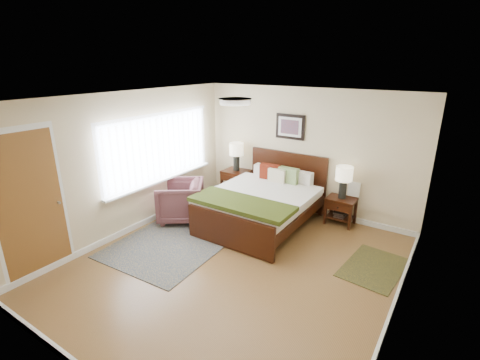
% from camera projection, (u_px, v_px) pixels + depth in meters
% --- Properties ---
extents(floor, '(5.00, 5.00, 0.00)m').
position_uv_depth(floor, '(236.00, 264.00, 5.35)').
color(floor, brown).
rests_on(floor, ground).
extents(back_wall, '(4.50, 0.04, 2.50)m').
position_uv_depth(back_wall, '(306.00, 152.00, 6.92)').
color(back_wall, beige).
rests_on(back_wall, ground).
extents(front_wall, '(4.50, 0.04, 2.50)m').
position_uv_depth(front_wall, '(72.00, 273.00, 2.97)').
color(front_wall, beige).
rests_on(front_wall, ground).
extents(left_wall, '(0.04, 5.00, 2.50)m').
position_uv_depth(left_wall, '(130.00, 164.00, 6.11)').
color(left_wall, beige).
rests_on(left_wall, ground).
extents(right_wall, '(0.04, 5.00, 2.50)m').
position_uv_depth(right_wall, '(407.00, 228.00, 3.77)').
color(right_wall, beige).
rests_on(right_wall, ground).
extents(ceiling, '(4.50, 5.00, 0.02)m').
position_uv_depth(ceiling, '(235.00, 98.00, 4.54)').
color(ceiling, white).
rests_on(ceiling, back_wall).
extents(window, '(0.11, 2.72, 1.32)m').
position_uv_depth(window, '(160.00, 149.00, 6.59)').
color(window, silver).
rests_on(window, left_wall).
extents(door, '(0.06, 1.00, 2.18)m').
position_uv_depth(door, '(30.00, 206.00, 4.78)').
color(door, silver).
rests_on(door, ground).
extents(ceil_fixture, '(0.44, 0.44, 0.08)m').
position_uv_depth(ceil_fixture, '(235.00, 101.00, 4.55)').
color(ceil_fixture, white).
rests_on(ceil_fixture, ceiling).
extents(bed, '(1.81, 2.19, 1.18)m').
position_uv_depth(bed, '(263.00, 198.00, 6.48)').
color(bed, black).
rests_on(bed, ground).
extents(wall_art, '(0.62, 0.05, 0.50)m').
position_uv_depth(wall_art, '(290.00, 127.00, 6.92)').
color(wall_art, black).
rests_on(wall_art, back_wall).
extents(nightstand_left, '(0.56, 0.50, 0.66)m').
position_uv_depth(nightstand_left, '(236.00, 176.00, 7.73)').
color(nightstand_left, black).
rests_on(nightstand_left, ground).
extents(nightstand_right, '(0.53, 0.40, 0.52)m').
position_uv_depth(nightstand_right, '(341.00, 208.00, 6.57)').
color(nightstand_right, black).
rests_on(nightstand_right, ground).
extents(lamp_left, '(0.31, 0.31, 0.61)m').
position_uv_depth(lamp_left, '(236.00, 152.00, 7.57)').
color(lamp_left, black).
rests_on(lamp_left, nightstand_left).
extents(lamp_right, '(0.31, 0.31, 0.61)m').
position_uv_depth(lamp_right, '(344.00, 177.00, 6.38)').
color(lamp_right, black).
rests_on(lamp_right, nightstand_right).
extents(armchair, '(1.19, 1.18, 0.78)m').
position_uv_depth(armchair, '(180.00, 201.00, 6.75)').
color(armchair, brown).
rests_on(armchair, ground).
extents(rug_persian, '(1.80, 2.47, 0.01)m').
position_uv_depth(rug_persian, '(178.00, 239.00, 6.09)').
color(rug_persian, '#0E2246').
rests_on(rug_persian, ground).
extents(rug_navy, '(0.89, 1.23, 0.01)m').
position_uv_depth(rug_navy, '(374.00, 267.00, 5.25)').
color(rug_navy, black).
rests_on(rug_navy, ground).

